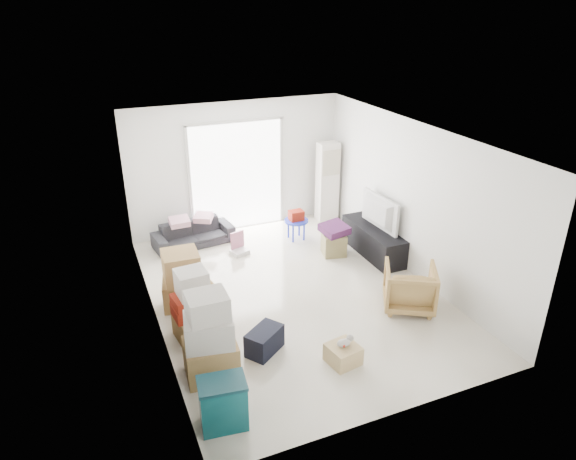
% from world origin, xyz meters
% --- Properties ---
extents(room_shell, '(4.98, 6.48, 3.18)m').
position_xyz_m(room_shell, '(0.00, 0.00, 1.35)').
color(room_shell, silver).
rests_on(room_shell, ground).
extents(sliding_door, '(2.10, 0.04, 2.33)m').
position_xyz_m(sliding_door, '(0.00, 2.98, 1.24)').
color(sliding_door, white).
rests_on(sliding_door, room_shell).
extents(ac_tower, '(0.45, 0.30, 1.75)m').
position_xyz_m(ac_tower, '(1.95, 2.65, 0.88)').
color(ac_tower, white).
rests_on(ac_tower, room_shell).
extents(tv_console, '(0.49, 1.64, 0.55)m').
position_xyz_m(tv_console, '(2.00, 0.75, 0.27)').
color(tv_console, black).
rests_on(tv_console, room_shell).
extents(television, '(0.69, 1.13, 0.14)m').
position_xyz_m(television, '(2.00, 0.75, 0.62)').
color(television, black).
rests_on(television, tv_console).
extents(sofa, '(1.64, 0.67, 0.62)m').
position_xyz_m(sofa, '(-1.10, 2.50, 0.31)').
color(sofa, '#2B2C31').
rests_on(sofa, room_shell).
extents(pillow_left, '(0.39, 0.31, 0.12)m').
position_xyz_m(pillow_left, '(-1.36, 2.47, 0.68)').
color(pillow_left, '#DB9FB7').
rests_on(pillow_left, sofa).
extents(pillow_right, '(0.41, 0.38, 0.11)m').
position_xyz_m(pillow_right, '(-0.88, 2.50, 0.68)').
color(pillow_right, '#DB9FB7').
rests_on(pillow_right, sofa).
extents(armchair, '(1.04, 1.02, 0.80)m').
position_xyz_m(armchair, '(1.53, -1.10, 0.40)').
color(armchair, tan).
rests_on(armchair, room_shell).
extents(storage_bins, '(0.59, 0.45, 0.63)m').
position_xyz_m(storage_bins, '(-1.90, -2.37, 0.32)').
color(storage_bins, '#0D525A').
rests_on(storage_bins, room_shell).
extents(box_stack_a, '(0.71, 0.61, 1.22)m').
position_xyz_m(box_stack_a, '(-1.80, -1.46, 0.55)').
color(box_stack_a, '#9D7647').
rests_on(box_stack_a, room_shell).
extents(box_stack_b, '(0.62, 0.61, 1.10)m').
position_xyz_m(box_stack_b, '(-1.80, -0.58, 0.48)').
color(box_stack_b, '#9D7647').
rests_on(box_stack_b, room_shell).
extents(box_stack_c, '(0.73, 0.64, 0.95)m').
position_xyz_m(box_stack_c, '(-1.77, 0.34, 0.46)').
color(box_stack_c, '#9D7647').
rests_on(box_stack_c, room_shell).
extents(loose_box, '(0.47, 0.47, 0.35)m').
position_xyz_m(loose_box, '(-1.51, 0.27, 0.18)').
color(loose_box, '#9D7647').
rests_on(loose_box, room_shell).
extents(duffel_bag, '(0.64, 0.59, 0.35)m').
position_xyz_m(duffel_bag, '(-0.99, -1.27, 0.18)').
color(duffel_bag, black).
rests_on(duffel_bag, room_shell).
extents(ottoman, '(0.51, 0.51, 0.42)m').
position_xyz_m(ottoman, '(1.29, 1.03, 0.21)').
color(ottoman, '#938655').
rests_on(ottoman, room_shell).
extents(blanket, '(0.53, 0.53, 0.14)m').
position_xyz_m(blanket, '(1.29, 1.03, 0.49)').
color(blanket, '#552255').
rests_on(blanket, ottoman).
extents(kids_table, '(0.49, 0.49, 0.62)m').
position_xyz_m(kids_table, '(0.90, 1.94, 0.44)').
color(kids_table, '#2133D1').
rests_on(kids_table, room_shell).
extents(toy_walker, '(0.38, 0.36, 0.42)m').
position_xyz_m(toy_walker, '(-0.39, 1.79, 0.12)').
color(toy_walker, silver).
rests_on(toy_walker, room_shell).
extents(wood_crate, '(0.46, 0.46, 0.27)m').
position_xyz_m(wood_crate, '(-0.09, -1.92, 0.13)').
color(wood_crate, '#DBBC7E').
rests_on(wood_crate, room_shell).
extents(plush_bunny, '(0.26, 0.16, 0.13)m').
position_xyz_m(plush_bunny, '(-0.06, -1.91, 0.32)').
color(plush_bunny, '#B2ADA8').
rests_on(plush_bunny, wood_crate).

